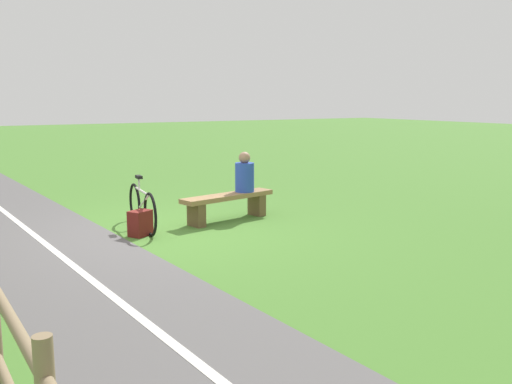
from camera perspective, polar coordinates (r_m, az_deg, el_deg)
The scene contains 7 objects.
ground_plane at distance 9.13m, azimuth -9.33°, elevation -4.06°, with size 80.00×80.00×0.00m, color #477A2D.
paved_path at distance 5.07m, azimuth -8.26°, elevation -15.17°, with size 2.14×36.00×0.02m, color #565454.
path_centre_line at distance 5.06m, azimuth -8.26°, elevation -15.07°, with size 0.10×32.00×0.00m, color silver.
bench at distance 9.84m, azimuth -2.86°, elevation -1.03°, with size 1.85×0.71×0.47m.
person_seated at distance 10.01m, azimuth -1.16°, elevation 1.75°, with size 0.40×0.40×0.71m.
bicycle at distance 9.33m, azimuth -11.46°, elevation -1.53°, with size 0.22×1.72×0.87m.
backpack at distance 8.94m, azimuth -11.67°, elevation -3.12°, with size 0.41×0.38×0.40m.
Camera 1 is at (3.24, 8.27, 2.11)m, focal length 39.51 mm.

